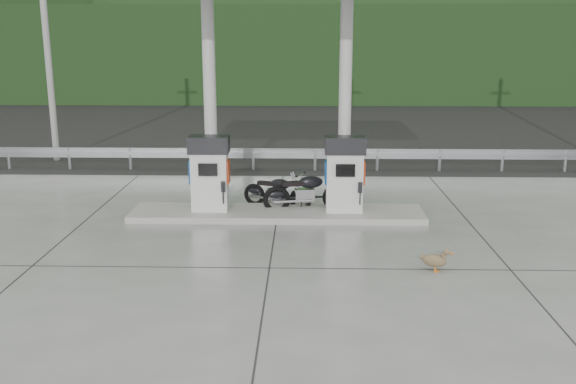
{
  "coord_description": "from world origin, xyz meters",
  "views": [
    {
      "loc": [
        0.63,
        -12.32,
        4.3
      ],
      "look_at": [
        0.3,
        1.0,
        1.0
      ],
      "focal_mm": 40.0,
      "sensor_mm": 36.0,
      "label": 1
    }
  ],
  "objects_px": {
    "gas_pump_right": "(345,174)",
    "motorcycle_left": "(306,192)",
    "gas_pump_left": "(210,174)",
    "motorcycle_right": "(277,192)",
    "duck": "(434,261)"
  },
  "relations": [
    {
      "from": "motorcycle_right",
      "to": "duck",
      "type": "xyz_separation_m",
      "value": [
        3.09,
        -4.37,
        -0.21
      ]
    },
    {
      "from": "gas_pump_right",
      "to": "duck",
      "type": "distance_m",
      "value": 3.95
    },
    {
      "from": "gas_pump_left",
      "to": "motorcycle_left",
      "type": "xyz_separation_m",
      "value": [
        2.31,
        0.5,
        -0.57
      ]
    },
    {
      "from": "motorcycle_left",
      "to": "gas_pump_left",
      "type": "bearing_deg",
      "value": -179.09
    },
    {
      "from": "gas_pump_left",
      "to": "motorcycle_right",
      "type": "height_order",
      "value": "gas_pump_left"
    },
    {
      "from": "gas_pump_right",
      "to": "motorcycle_right",
      "type": "height_order",
      "value": "gas_pump_right"
    },
    {
      "from": "gas_pump_left",
      "to": "motorcycle_right",
      "type": "relative_size",
      "value": 1.05
    },
    {
      "from": "gas_pump_right",
      "to": "gas_pump_left",
      "type": "bearing_deg",
      "value": 180.0
    },
    {
      "from": "gas_pump_right",
      "to": "motorcycle_right",
      "type": "bearing_deg",
      "value": 153.95
    },
    {
      "from": "gas_pump_left",
      "to": "gas_pump_right",
      "type": "xyz_separation_m",
      "value": [
        3.2,
        0.0,
        0.0
      ]
    },
    {
      "from": "motorcycle_left",
      "to": "duck",
      "type": "distance_m",
      "value": 4.71
    },
    {
      "from": "gas_pump_left",
      "to": "gas_pump_right",
      "type": "bearing_deg",
      "value": 0.0
    },
    {
      "from": "gas_pump_left",
      "to": "duck",
      "type": "height_order",
      "value": "gas_pump_left"
    },
    {
      "from": "motorcycle_right",
      "to": "motorcycle_left",
      "type": "bearing_deg",
      "value": -0.43
    },
    {
      "from": "gas_pump_right",
      "to": "motorcycle_left",
      "type": "height_order",
      "value": "gas_pump_right"
    }
  ]
}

